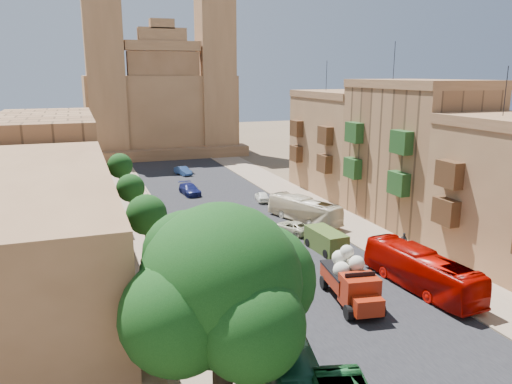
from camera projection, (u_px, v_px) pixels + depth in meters
road_surface at (242, 222)px, 49.29m from camera, size 14.00×140.00×0.01m
sidewalk_east at (328, 214)px, 52.42m from camera, size 5.00×140.00×0.01m
sidewalk_west at (145, 233)px, 46.15m from camera, size 5.00×140.00×0.01m
kerb_east at (306, 215)px, 51.58m from camera, size 0.25×140.00×0.12m
kerb_west at (172, 229)px, 46.96m from camera, size 0.25×140.00×0.12m
townhouse_c at (414, 152)px, 48.38m from camera, size 9.00×14.00×17.40m
townhouse_d at (342, 142)px, 61.37m from camera, size 9.00×14.00×15.90m
west_wall at (121, 266)px, 35.80m from camera, size 1.00×40.00×1.80m
west_building_low at (31, 239)px, 31.40m from camera, size 10.00×28.00×8.40m
west_building_mid at (48, 161)px, 55.01m from camera, size 10.00×22.00×10.00m
church at (159, 101)px, 91.58m from camera, size 28.00×22.50×36.30m
ficus_tree at (223, 290)px, 21.14m from camera, size 9.17×8.44×9.17m
street_tree_a at (175, 269)px, 28.74m from camera, size 3.28×3.28×5.04m
street_tree_b at (147, 215)px, 39.72m from camera, size 3.27×3.27×5.03m
street_tree_c at (131, 188)px, 50.79m from camera, size 2.89×2.89×4.44m
street_tree_d at (120, 166)px, 61.72m from camera, size 3.12×3.12×4.79m
red_truck at (351, 279)px, 31.81m from camera, size 3.20×6.30×3.53m
olive_pickup at (326, 241)px, 41.26m from camera, size 2.14×4.35×1.76m
bus_green_north at (292, 374)px, 22.36m from camera, size 3.87×8.97×2.43m
bus_red_east at (421, 270)px, 33.75m from camera, size 2.97×9.87×2.71m
bus_cream_east at (304, 210)px, 49.33m from camera, size 4.84×8.82×2.41m
car_blue_a at (272, 308)px, 29.83m from camera, size 2.30×4.08×1.31m
car_white_a at (228, 238)px, 42.80m from camera, size 2.09×4.00×1.25m
car_cream at (292, 227)px, 46.00m from camera, size 3.20×4.40×1.11m
car_dkblue at (190, 189)px, 60.62m from camera, size 2.21×4.65×1.31m
car_white_b at (262, 196)px, 57.40m from camera, size 1.91×3.51×1.13m
car_blue_b at (183, 171)px, 72.41m from camera, size 2.15×3.85×1.20m
pedestrian_c at (404, 241)px, 41.57m from camera, size 0.52×0.91×1.47m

